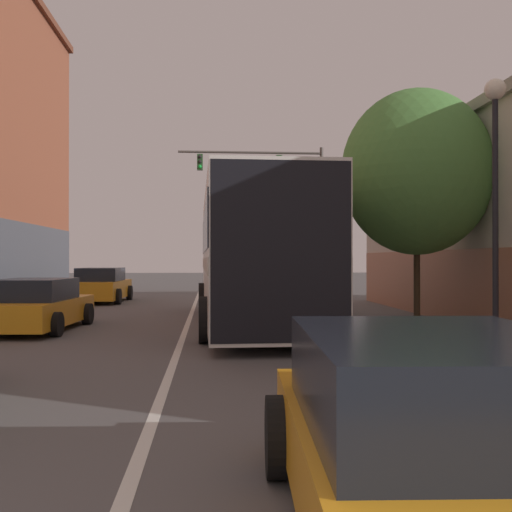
{
  "coord_description": "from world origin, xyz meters",
  "views": [
    {
      "loc": [
        0.65,
        -0.96,
        1.79
      ],
      "look_at": [
        1.81,
        14.53,
        1.88
      ],
      "focal_mm": 42.0,
      "sensor_mm": 36.0,
      "label": 1
    }
  ],
  "objects_px": {
    "traffic_signal_gantry": "(283,190)",
    "parked_car_left_far": "(37,306)",
    "street_tree_near": "(417,172)",
    "bus": "(252,250)",
    "hatchback_foreground": "(449,451)",
    "street_lamp": "(495,182)",
    "parked_car_left_near": "(102,286)"
  },
  "relations": [
    {
      "from": "bus",
      "to": "parked_car_left_far",
      "type": "distance_m",
      "value": 5.82
    },
    {
      "from": "parked_car_left_near",
      "to": "street_tree_near",
      "type": "relative_size",
      "value": 0.74
    },
    {
      "from": "hatchback_foreground",
      "to": "street_lamp",
      "type": "distance_m",
      "value": 7.7
    },
    {
      "from": "parked_car_left_near",
      "to": "street_lamp",
      "type": "bearing_deg",
      "value": -147.16
    },
    {
      "from": "hatchback_foreground",
      "to": "street_lamp",
      "type": "height_order",
      "value": "street_lamp"
    },
    {
      "from": "parked_car_left_near",
      "to": "parked_car_left_far",
      "type": "bearing_deg",
      "value": -177.38
    },
    {
      "from": "parked_car_left_near",
      "to": "street_lamp",
      "type": "height_order",
      "value": "street_lamp"
    },
    {
      "from": "street_lamp",
      "to": "hatchback_foreground",
      "type": "bearing_deg",
      "value": -118.23
    },
    {
      "from": "traffic_signal_gantry",
      "to": "parked_car_left_far",
      "type": "bearing_deg",
      "value": -118.79
    },
    {
      "from": "hatchback_foreground",
      "to": "traffic_signal_gantry",
      "type": "height_order",
      "value": "traffic_signal_gantry"
    },
    {
      "from": "parked_car_left_far",
      "to": "street_tree_near",
      "type": "height_order",
      "value": "street_tree_near"
    },
    {
      "from": "parked_car_left_far",
      "to": "bus",
      "type": "bearing_deg",
      "value": -75.17
    },
    {
      "from": "street_tree_near",
      "to": "bus",
      "type": "bearing_deg",
      "value": 160.16
    },
    {
      "from": "hatchback_foreground",
      "to": "traffic_signal_gantry",
      "type": "xyz_separation_m",
      "value": [
        2.19,
        26.56,
        4.7
      ]
    },
    {
      "from": "traffic_signal_gantry",
      "to": "street_tree_near",
      "type": "xyz_separation_m",
      "value": [
        1.67,
        -15.01,
        -1.29
      ]
    },
    {
      "from": "street_tree_near",
      "to": "parked_car_left_far",
      "type": "bearing_deg",
      "value": 177.57
    },
    {
      "from": "bus",
      "to": "hatchback_foreground",
      "type": "distance_m",
      "value": 13.13
    },
    {
      "from": "parked_car_left_near",
      "to": "street_tree_near",
      "type": "height_order",
      "value": "street_tree_near"
    },
    {
      "from": "traffic_signal_gantry",
      "to": "street_lamp",
      "type": "distance_m",
      "value": 20.29
    },
    {
      "from": "hatchback_foreground",
      "to": "street_lamp",
      "type": "relative_size",
      "value": 0.94
    },
    {
      "from": "parked_car_left_near",
      "to": "parked_car_left_far",
      "type": "xyz_separation_m",
      "value": [
        0.19,
        -10.04,
        -0.07
      ]
    },
    {
      "from": "bus",
      "to": "parked_car_left_far",
      "type": "xyz_separation_m",
      "value": [
        -5.53,
        -1.09,
        -1.42
      ]
    },
    {
      "from": "bus",
      "to": "parked_car_left_far",
      "type": "height_order",
      "value": "bus"
    },
    {
      "from": "bus",
      "to": "street_lamp",
      "type": "bearing_deg",
      "value": -151.71
    },
    {
      "from": "street_lamp",
      "to": "street_tree_near",
      "type": "distance_m",
      "value": 5.22
    },
    {
      "from": "parked_car_left_far",
      "to": "street_tree_near",
      "type": "bearing_deg",
      "value": -88.75
    },
    {
      "from": "hatchback_foreground",
      "to": "street_tree_near",
      "type": "xyz_separation_m",
      "value": [
        3.86,
        11.55,
        3.41
      ]
    },
    {
      "from": "traffic_signal_gantry",
      "to": "street_tree_near",
      "type": "bearing_deg",
      "value": -83.64
    },
    {
      "from": "hatchback_foreground",
      "to": "parked_car_left_near",
      "type": "xyz_separation_m",
      "value": [
        -6.02,
        22.0,
        0.05
      ]
    },
    {
      "from": "street_tree_near",
      "to": "traffic_signal_gantry",
      "type": "bearing_deg",
      "value": 96.36
    },
    {
      "from": "bus",
      "to": "parked_car_left_near",
      "type": "xyz_separation_m",
      "value": [
        -5.72,
        8.95,
        -1.35
      ]
    },
    {
      "from": "parked_car_left_far",
      "to": "traffic_signal_gantry",
      "type": "height_order",
      "value": "traffic_signal_gantry"
    }
  ]
}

